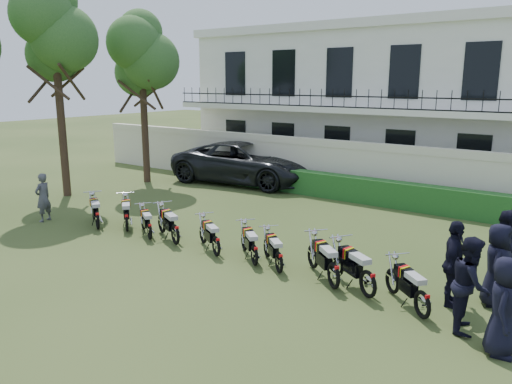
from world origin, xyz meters
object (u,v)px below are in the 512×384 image
motorcycle_1 (127,218)px  motorcycle_9 (423,298)px  suv (245,163)px  inspector (43,197)px  motorcycle_4 (216,241)px  officer_3 (497,265)px  motorcycle_7 (334,269)px  tree_west_near (142,55)px  motorcycle_5 (254,250)px  motorcycle_3 (175,230)px  motorcycle_2 (149,227)px  officer_4 (507,251)px  tree_west_mid (54,31)px  motorcycle_0 (97,216)px  officer_0 (504,306)px  officer_2 (453,264)px  motorcycle_6 (279,257)px  officer_1 (470,284)px  motorcycle_8 (368,277)px

motorcycle_1 → motorcycle_9: size_ratio=1.06×
suv → inspector: bearing=162.9°
motorcycle_4 → officer_3: 6.94m
motorcycle_7 → suv: suv is taller
tree_west_near → motorcycle_5: 13.45m
motorcycle_3 → officer_3: bearing=-55.5°
motorcycle_1 → inspector: bearing=143.2°
tree_west_near → motorcycle_2: bearing=-41.5°
officer_4 → tree_west_mid: bearing=84.2°
motorcycle_2 → suv: size_ratio=0.21×
tree_west_mid → motorcycle_0: size_ratio=5.26×
tree_west_mid → officer_3: size_ratio=4.85×
motorcycle_1 → officer_0: 11.19m
tree_west_near → officer_2: bearing=-19.0°
motorcycle_7 → officer_3: size_ratio=0.87×
motorcycle_1 → motorcycle_3: 2.20m
motorcycle_7 → officer_3: bearing=-27.5°
motorcycle_6 → officer_1: (4.55, -0.24, 0.51)m
motorcycle_7 → officer_3: (3.18, 1.34, 0.41)m
motorcycle_6 → officer_2: (3.99, 0.68, 0.51)m
motorcycle_3 → motorcycle_9: size_ratio=1.23×
motorcycle_3 → motorcycle_1: bearing=115.7°
officer_3 → motorcycle_3: bearing=92.9°
motorcycle_4 → officer_2: (6.06, 0.68, 0.50)m
officer_2 → tree_west_mid: bearing=76.6°
motorcycle_8 → officer_0: officer_0 is taller
inspector → motorcycle_6: bearing=82.7°
motorcycle_6 → officer_0: officer_0 is taller
officer_2 → motorcycle_8: bearing=106.4°
motorcycle_5 → officer_3: officer_3 is taller
motorcycle_0 → motorcycle_2: size_ratio=1.14×
officer_1 → motorcycle_0: bearing=77.9°
motorcycle_4 → motorcycle_7: 3.63m
motorcycle_5 → officer_2: (4.79, 0.62, 0.50)m
officer_0 → suv: bearing=50.9°
motorcycle_9 → officer_1: bearing=-42.9°
officer_0 → officer_1: officer_1 is taller
motorcycle_4 → motorcycle_9: motorcycle_9 is taller
inspector → officer_4: size_ratio=0.89×
motorcycle_4 → officer_4: (6.81, 2.27, 0.50)m
motorcycle_3 → officer_2: (7.68, 0.63, 0.46)m
motorcycle_3 → motorcycle_7: 5.25m
tree_west_near → motorcycle_6: bearing=-27.6°
motorcycle_0 → motorcycle_4: 4.78m
officer_4 → motorcycle_5: bearing=105.2°
officer_3 → officer_4: size_ratio=0.96×
motorcycle_0 → officer_1: size_ratio=0.89×
tree_west_mid → motorcycle_5: bearing=-10.0°
officer_1 → motorcycle_4: bearing=75.3°
motorcycle_2 → officer_1: officer_1 is taller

